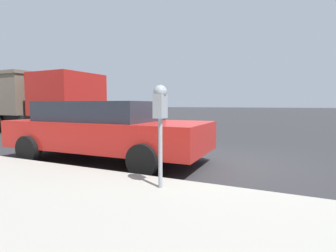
{
  "coord_description": "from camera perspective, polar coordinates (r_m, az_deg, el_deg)",
  "views": [
    {
      "loc": [
        -6.0,
        -1.62,
        1.37
      ],
      "look_at": [
        -2.54,
        0.0,
        1.05
      ],
      "focal_mm": 28.0,
      "sensor_mm": 36.0,
      "label": 1
    }
  ],
  "objects": [
    {
      "name": "parking_meter",
      "position": [
        3.71,
        -1.69,
        3.53
      ],
      "size": [
        0.21,
        0.19,
        1.48
      ],
      "color": "gray",
      "rests_on": "sidewalk"
    },
    {
      "name": "dump_truck",
      "position": [
        15.1,
        -28.54,
        5.24
      ],
      "size": [
        2.99,
        7.96,
        2.91
      ],
      "rotation": [
        0.0,
        0.0,
        3.12
      ],
      "color": "black",
      "rests_on": "ground_plane"
    },
    {
      "name": "ground_plane",
      "position": [
        6.37,
        9.83,
        -7.76
      ],
      "size": [
        220.0,
        220.0,
        0.0
      ],
      "primitive_type": "plane",
      "color": "#2B2B2D"
    },
    {
      "name": "car_red",
      "position": [
        6.57,
        -13.44,
        -0.61
      ],
      "size": [
        2.26,
        4.96,
        1.44
      ],
      "rotation": [
        0.0,
        0.0,
        3.17
      ],
      "color": "#B21E19",
      "rests_on": "ground_plane"
    }
  ]
}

